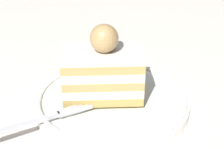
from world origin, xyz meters
TOP-DOWN VIEW (x-y plane):
  - ground_plane at (0.00, 0.00)m, footprint 2.40×2.40m
  - dessert_plate at (0.00, -0.01)m, footprint 0.21×0.21m
  - cake_slice at (-0.01, 0.00)m, footprint 0.12×0.11m
  - fork at (-0.10, -0.02)m, footprint 0.13×0.01m

SIDE VIEW (x-z plane):
  - ground_plane at x=0.00m, z-range 0.00..0.00m
  - dessert_plate at x=0.00m, z-range 0.00..0.02m
  - fork at x=-0.10m, z-range 0.02..0.02m
  - cake_slice at x=-0.01m, z-range 0.01..0.10m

